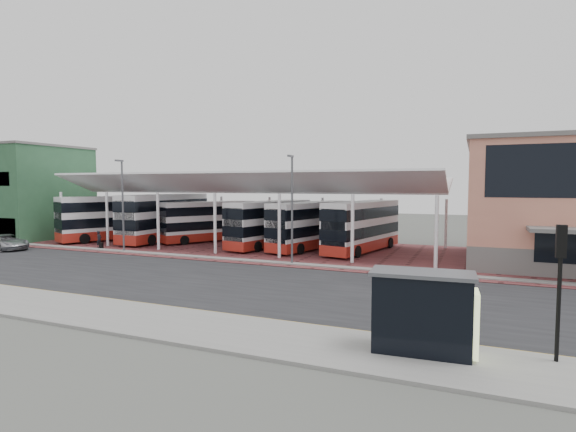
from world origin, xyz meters
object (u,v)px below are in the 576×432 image
at_px(bus_1, 165,218).
at_px(silver_car, 6,242).
at_px(traffic_signal_west, 560,271).
at_px(bus_4, 311,226).
at_px(bus_5, 362,227).
at_px(bus_3, 270,224).
at_px(pedestrian, 99,239).
at_px(bus_2, 208,222).
at_px(bus_0, 115,218).
at_px(bus_shelter, 431,305).

xyz_separation_m(bus_1, silver_car, (-9.35, -10.71, -1.77)).
distance_m(silver_car, traffic_signal_west, 43.44).
relative_size(bus_4, traffic_signal_west, 2.37).
bearing_deg(bus_1, bus_5, 1.76).
relative_size(bus_4, silver_car, 2.16).
distance_m(bus_3, pedestrian, 15.93).
distance_m(bus_4, pedestrian, 19.71).
xyz_separation_m(bus_2, bus_4, (11.67, -1.07, 0.08)).
bearing_deg(pedestrian, bus_5, -82.45).
bearing_deg(pedestrian, bus_2, -49.51).
xyz_separation_m(bus_0, bus_shelter, (34.15, -21.29, -0.47)).
distance_m(bus_1, bus_3, 12.13).
relative_size(bus_2, bus_4, 0.92).
height_order(bus_0, bus_4, bus_0).
relative_size(bus_3, bus_4, 1.01).
bearing_deg(bus_0, bus_5, 28.87).
bearing_deg(bus_1, bus_0, -164.66).
distance_m(bus_shelter, traffic_signal_west, 4.23).
height_order(bus_2, bus_shelter, bus_2).
xyz_separation_m(bus_2, silver_car, (-13.87, -11.99, -1.40)).
bearing_deg(bus_1, bus_4, 1.17).
bearing_deg(bus_3, bus_5, 15.10).
bearing_deg(bus_shelter, bus_4, 115.09).
distance_m(bus_3, bus_5, 8.79).
bearing_deg(traffic_signal_west, bus_0, 151.37).
height_order(bus_4, bus_shelter, bus_4).
relative_size(bus_0, silver_car, 2.30).
bearing_deg(bus_1, bus_3, 0.75).
height_order(bus_2, pedestrian, bus_2).
distance_m(bus_0, bus_1, 5.58).
height_order(bus_3, pedestrian, bus_3).
bearing_deg(bus_4, bus_0, -160.94).
bearing_deg(bus_4, silver_car, -142.16).
xyz_separation_m(pedestrian, traffic_signal_west, (34.79, -14.75, 2.28)).
relative_size(bus_2, silver_car, 1.99).
bearing_deg(bus_5, bus_3, -165.03).
relative_size(bus_2, pedestrian, 6.15).
height_order(bus_3, traffic_signal_west, traffic_signal_west).
bearing_deg(bus_1, bus_shelter, -37.91).
height_order(bus_2, silver_car, bus_2).
height_order(bus_1, silver_car, bus_1).
height_order(bus_3, bus_5, bus_5).
relative_size(bus_1, pedestrian, 7.41).
bearing_deg(bus_0, bus_1, 39.60).
relative_size(bus_5, bus_shelter, 3.03).
xyz_separation_m(bus_0, bus_4, (21.58, 1.65, -0.18)).
bearing_deg(bus_5, bus_4, -164.41).
xyz_separation_m(bus_1, pedestrian, (-2.16, -6.84, -1.62)).
distance_m(silver_car, bus_shelter, 39.97).
bearing_deg(bus_2, bus_5, 27.47).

